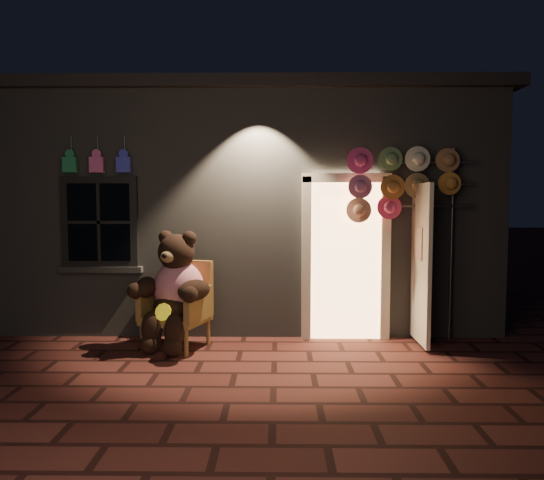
{
  "coord_description": "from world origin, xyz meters",
  "views": [
    {
      "loc": [
        0.47,
        -5.52,
        1.84
      ],
      "look_at": [
        0.38,
        1.0,
        1.35
      ],
      "focal_mm": 35.0,
      "sensor_mm": 36.0,
      "label": 1
    }
  ],
  "objects": [
    {
      "name": "ground",
      "position": [
        0.0,
        0.0,
        0.0
      ],
      "size": [
        60.0,
        60.0,
        0.0
      ],
      "primitive_type": "plane",
      "color": "#592822",
      "rests_on": "ground"
    },
    {
      "name": "hat_rack",
      "position": [
        2.02,
        1.28,
        2.07
      ],
      "size": [
        1.65,
        0.22,
        2.53
      ],
      "color": "#59595E",
      "rests_on": "ground"
    },
    {
      "name": "teddy_bear",
      "position": [
        -0.81,
        0.91,
        0.73
      ],
      "size": [
        1.0,
        0.94,
        1.46
      ],
      "rotation": [
        0.0,
        0.0,
        -0.34
      ],
      "color": "red",
      "rests_on": "ground"
    },
    {
      "name": "shop_building",
      "position": [
        0.0,
        3.99,
        1.74
      ],
      "size": [
        7.3,
        5.95,
        3.51
      ],
      "color": "slate",
      "rests_on": "ground"
    },
    {
      "name": "wicker_armchair",
      "position": [
        -0.78,
        1.05,
        0.54
      ],
      "size": [
        0.9,
        0.87,
        1.07
      ],
      "rotation": [
        0.0,
        0.0,
        -0.34
      ],
      "color": "#A57740",
      "rests_on": "ground"
    }
  ]
}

